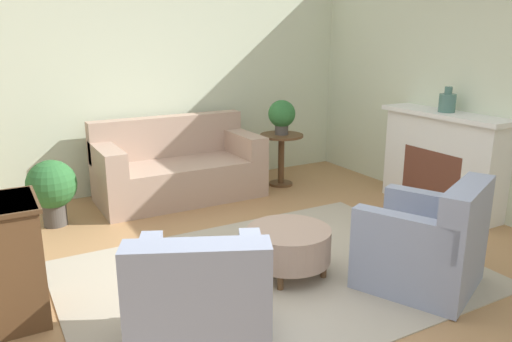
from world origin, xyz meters
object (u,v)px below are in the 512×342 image
(ottoman_table, at_px, (289,244))
(potted_plant_floor, at_px, (52,187))
(couch, at_px, (178,170))
(armchair_right, at_px, (427,246))
(side_table, at_px, (281,150))
(vase_mantel_near, at_px, (447,102))
(armchair_left, at_px, (200,310))
(potted_plant_on_side_table, at_px, (282,115))

(ottoman_table, distance_m, potted_plant_floor, 2.63)
(couch, relative_size, armchair_right, 1.79)
(side_table, distance_m, potted_plant_floor, 2.84)
(side_table, height_order, potted_plant_floor, potted_plant_floor)
(ottoman_table, xyz_separation_m, potted_plant_floor, (-1.54, 2.13, 0.15))
(ottoman_table, height_order, side_table, side_table)
(ottoman_table, relative_size, side_table, 1.02)
(side_table, distance_m, vase_mantel_near, 2.12)
(armchair_left, xyz_separation_m, potted_plant_on_side_table, (2.39, 2.90, 0.60))
(side_table, relative_size, potted_plant_on_side_table, 1.53)
(couch, xyz_separation_m, side_table, (1.36, -0.18, 0.12))
(side_table, bearing_deg, couch, 172.44)
(armchair_left, bearing_deg, ottoman_table, 32.93)
(couch, relative_size, vase_mantel_near, 7.00)
(potted_plant_on_side_table, bearing_deg, side_table, 0.00)
(armchair_right, relative_size, vase_mantel_near, 3.91)
(couch, distance_m, potted_plant_on_side_table, 1.50)
(vase_mantel_near, relative_size, potted_plant_on_side_table, 0.62)
(vase_mantel_near, bearing_deg, armchair_left, -160.29)
(armchair_left, bearing_deg, vase_mantel_near, 19.71)
(vase_mantel_near, relative_size, potted_plant_floor, 0.40)
(potted_plant_floor, bearing_deg, ottoman_table, -54.13)
(side_table, height_order, potted_plant_on_side_table, potted_plant_on_side_table)
(couch, xyz_separation_m, vase_mantel_near, (2.46, -1.83, 0.88))
(couch, bearing_deg, armchair_left, -108.37)
(armchair_right, relative_size, ottoman_table, 1.56)
(potted_plant_on_side_table, height_order, potted_plant_floor, potted_plant_on_side_table)
(couch, height_order, ottoman_table, couch)
(armchair_left, relative_size, vase_mantel_near, 3.91)
(potted_plant_on_side_table, relative_size, potted_plant_floor, 0.64)
(couch, bearing_deg, ottoman_table, -88.43)
(armchair_right, xyz_separation_m, vase_mantel_near, (1.57, 1.25, 0.88))
(vase_mantel_near, bearing_deg, ottoman_table, -167.24)
(armchair_left, xyz_separation_m, side_table, (2.39, 2.90, 0.13))
(armchair_left, bearing_deg, potted_plant_floor, 99.00)
(couch, distance_m, armchair_right, 3.21)
(potted_plant_floor, bearing_deg, side_table, 1.41)
(armchair_right, height_order, side_table, armchair_right)
(armchair_right, xyz_separation_m, ottoman_table, (-0.82, 0.71, -0.08))
(armchair_left, relative_size, potted_plant_on_side_table, 2.44)
(potted_plant_floor, bearing_deg, potted_plant_on_side_table, 1.41)
(ottoman_table, bearing_deg, side_table, 59.40)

